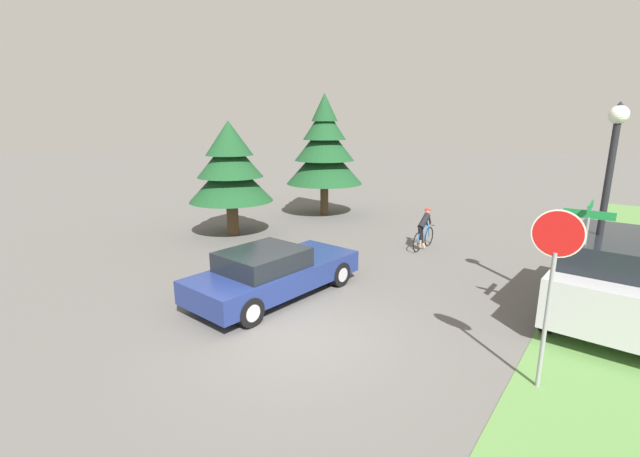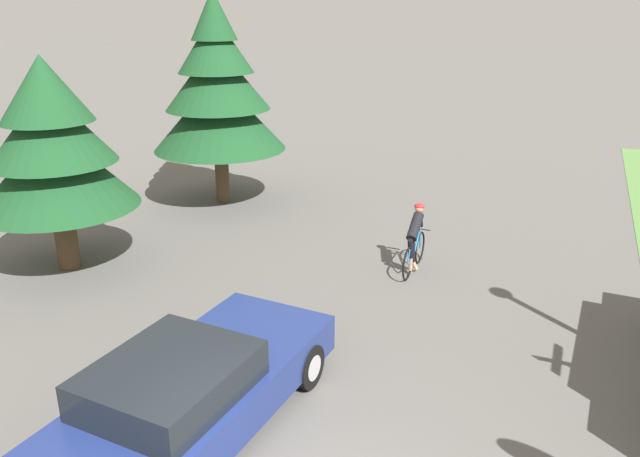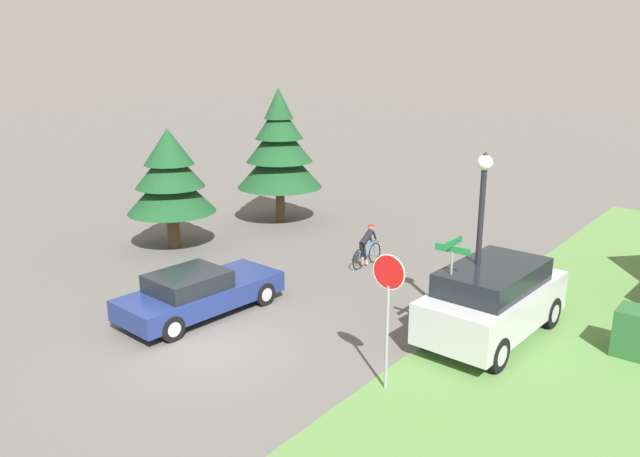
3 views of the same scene
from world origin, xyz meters
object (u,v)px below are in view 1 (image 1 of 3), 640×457
cyclist (424,230)px  stop_sign (554,264)px  sedan_left_lane (273,273)px  conifer_tall_near (230,168)px  conifer_tall_far (324,150)px  parked_suv_right (614,276)px  street_name_sign (584,245)px  street_lamp (608,179)px

cyclist → stop_sign: stop_sign is taller
sedan_left_lane → conifer_tall_near: 6.97m
stop_sign → conifer_tall_far: (-11.14, 9.20, 0.96)m
parked_suv_right → street_name_sign: bearing=159.9°
stop_sign → conifer_tall_near: size_ratio=0.69×
parked_suv_right → conifer_tall_near: size_ratio=1.07×
stop_sign → street_name_sign: 2.51m
cyclist → parked_suv_right: 6.32m
street_lamp → street_name_sign: bearing=-99.0°
parked_suv_right → stop_sign: stop_sign is taller
cyclist → street_name_sign: 6.67m
cyclist → conifer_tall_near: (-6.87, -2.69, 1.99)m
street_name_sign → conifer_tall_near: 12.09m
street_lamp → stop_sign: bearing=-96.0°
parked_suv_right → street_name_sign: 1.70m
conifer_tall_near → conifer_tall_far: (0.64, 5.30, 0.46)m
parked_suv_right → conifer_tall_near: 12.65m
sedan_left_lane → street_name_sign: bearing=-66.6°
parked_suv_right → street_lamp: (-0.38, -0.21, 2.15)m
sedan_left_lane → cyclist: cyclist is taller
cyclist → conifer_tall_far: 7.19m
sedan_left_lane → cyclist: 6.50m
stop_sign → conifer_tall_near: conifer_tall_near is taller
cyclist → street_lamp: bearing=-118.9°
sedan_left_lane → stop_sign: size_ratio=1.57×
stop_sign → street_lamp: street_lamp is taller
street_name_sign → conifer_tall_near: (-11.98, 1.41, 0.74)m
parked_suv_right → stop_sign: bearing=171.6°
street_lamp → conifer_tall_far: conifer_tall_far is taller
conifer_tall_near → conifer_tall_far: conifer_tall_far is taller
street_lamp → conifer_tall_near: (-12.16, 0.31, -0.50)m
cyclist → parked_suv_right: size_ratio=0.35×
cyclist → street_lamp: (5.28, -2.99, 2.49)m
cyclist → conifer_tall_near: conifer_tall_near is taller
sedan_left_lane → street_lamp: bearing=-59.0°
street_name_sign → cyclist: bearing=141.2°
parked_suv_right → stop_sign: (-0.76, -3.81, 1.15)m
parked_suv_right → street_lamp: street_lamp is taller
sedan_left_lane → conifer_tall_far: 10.53m
parked_suv_right → street_lamp: 2.20m
sedan_left_lane → conifer_tall_far: size_ratio=0.84×
cyclist → street_name_sign: bearing=-128.1°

